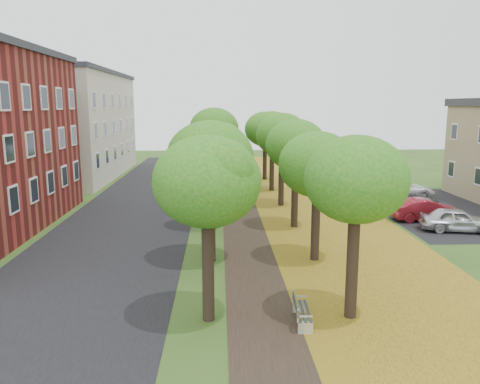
{
  "coord_description": "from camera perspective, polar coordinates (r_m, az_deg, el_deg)",
  "views": [
    {
      "loc": [
        -1.81,
        -14.67,
        7.08
      ],
      "look_at": [
        -0.7,
        9.92,
        2.5
      ],
      "focal_mm": 35.0,
      "sensor_mm": 36.0,
      "label": 1
    }
  ],
  "objects": [
    {
      "name": "ground",
      "position": [
        16.39,
        4.16,
        -15.08
      ],
      "size": [
        120.0,
        120.0,
        0.0
      ],
      "primitive_type": "plane",
      "color": "#2D4C19",
      "rests_on": "ground"
    },
    {
      "name": "car_silver",
      "position": [
        29.31,
        24.92,
        -3.09
      ],
      "size": [
        4.19,
        2.32,
        1.35
      ],
      "primitive_type": "imported",
      "rotation": [
        0.0,
        0.0,
        1.38
      ],
      "color": "silver",
      "rests_on": "ground"
    },
    {
      "name": "footpath",
      "position": [
        30.55,
        0.89,
        -2.85
      ],
      "size": [
        3.2,
        70.0,
        0.01
      ],
      "primitive_type": "cube",
      "color": "black",
      "rests_on": "ground"
    },
    {
      "name": "car_red",
      "position": [
        31.23,
        21.72,
        -2.03
      ],
      "size": [
        4.18,
        1.46,
        1.38
      ],
      "primitive_type": "imported",
      "rotation": [
        0.0,
        0.0,
        1.57
      ],
      "color": "maroon",
      "rests_on": "ground"
    },
    {
      "name": "car_white",
      "position": [
        38.09,
        18.87,
        0.35
      ],
      "size": [
        5.33,
        2.79,
        1.43
      ],
      "primitive_type": "imported",
      "rotation": [
        0.0,
        0.0,
        1.49
      ],
      "color": "silver",
      "rests_on": "ground"
    },
    {
      "name": "bench",
      "position": [
        15.99,
        7.44,
        -14.18
      ],
      "size": [
        0.59,
        1.72,
        0.8
      ],
      "rotation": [
        0.0,
        0.0,
        1.51
      ],
      "color": "#252E27",
      "rests_on": "ground"
    },
    {
      "name": "leaf_verge",
      "position": [
        31.25,
        10.09,
        -2.71
      ],
      "size": [
        7.5,
        70.0,
        0.01
      ],
      "primitive_type": "cube",
      "color": "#AC8E1F",
      "rests_on": "ground"
    },
    {
      "name": "building_cream",
      "position": [
        50.07,
        -20.43,
        7.74
      ],
      "size": [
        10.3,
        20.3,
        10.4
      ],
      "color": "beige",
      "rests_on": "ground"
    },
    {
      "name": "tree_row_west",
      "position": [
        29.77,
        -3.34,
        5.92
      ],
      "size": [
        3.65,
        33.65,
        6.29
      ],
      "color": "black",
      "rests_on": "ground"
    },
    {
      "name": "tree_row_east",
      "position": [
        30.09,
        5.89,
        5.93
      ],
      "size": [
        3.65,
        33.65,
        6.29
      ],
      "color": "black",
      "rests_on": "ground"
    },
    {
      "name": "parking_lot",
      "position": [
        35.0,
        23.44,
        -2.01
      ],
      "size": [
        9.0,
        16.0,
        0.01
      ],
      "primitive_type": "cube",
      "color": "black",
      "rests_on": "ground"
    },
    {
      "name": "street_asphalt",
      "position": [
        31.03,
        -13.09,
        -2.93
      ],
      "size": [
        8.0,
        70.0,
        0.01
      ],
      "primitive_type": "cube",
      "color": "black",
      "rests_on": "ground"
    },
    {
      "name": "car_grey",
      "position": [
        33.74,
        19.79,
        -1.07
      ],
      "size": [
        4.7,
        2.39,
        1.31
      ],
      "primitive_type": "imported",
      "rotation": [
        0.0,
        0.0,
        1.7
      ],
      "color": "#38383D",
      "rests_on": "ground"
    }
  ]
}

